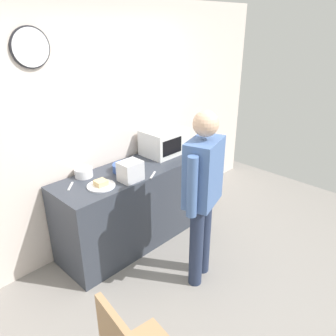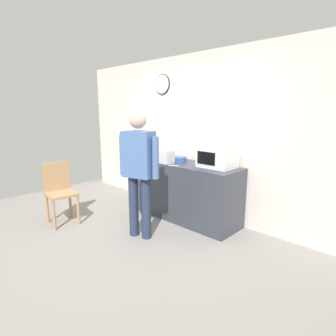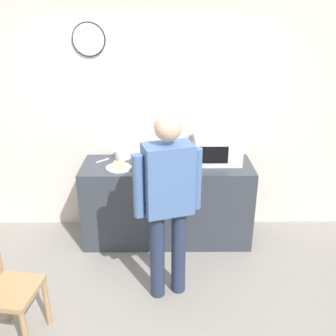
{
  "view_description": "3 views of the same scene",
  "coord_description": "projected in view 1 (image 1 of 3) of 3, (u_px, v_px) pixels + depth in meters",
  "views": [
    {
      "loc": [
        -1.9,
        -1.31,
        2.36
      ],
      "look_at": [
        0.19,
        0.71,
        1.07
      ],
      "focal_mm": 35.26,
      "sensor_mm": 36.0,
      "label": 1
    },
    {
      "loc": [
        2.91,
        -1.99,
        1.72
      ],
      "look_at": [
        0.23,
        0.81,
        0.89
      ],
      "focal_mm": 29.18,
      "sensor_mm": 36.0,
      "label": 2
    },
    {
      "loc": [
        0.17,
        -2.54,
        2.43
      ],
      "look_at": [
        0.2,
        0.73,
        1.07
      ],
      "focal_mm": 40.41,
      "sensor_mm": 36.0,
      "label": 3
    }
  ],
  "objects": [
    {
      "name": "sandwich_plate",
      "position": [
        101.0,
        185.0,
        3.17
      ],
      "size": [
        0.27,
        0.27,
        0.07
      ],
      "color": "white",
      "rests_on": "kitchen_counter"
    },
    {
      "name": "microwave",
      "position": [
        164.0,
        141.0,
        3.93
      ],
      "size": [
        0.5,
        0.39,
        0.3
      ],
      "color": "silver",
      "rests_on": "kitchen_counter"
    },
    {
      "name": "person_standing",
      "position": [
        203.0,
        188.0,
        2.95
      ],
      "size": [
        0.57,
        0.35,
        1.71
      ],
      "color": "#242E49",
      "rests_on": "ground_plane"
    },
    {
      "name": "cereal_bowl",
      "position": [
        84.0,
        173.0,
        3.37
      ],
      "size": [
        0.18,
        0.18,
        0.09
      ],
      "primitive_type": "cylinder",
      "color": "white",
      "rests_on": "kitchen_counter"
    },
    {
      "name": "ground_plane",
      "position": [
        209.0,
        301.0,
        3.04
      ],
      "size": [
        6.0,
        6.0,
        0.0
      ],
      "primitive_type": "plane",
      "color": "gray"
    },
    {
      "name": "spoon_utensil",
      "position": [
        153.0,
        175.0,
        3.41
      ],
      "size": [
        0.16,
        0.1,
        0.01
      ],
      "primitive_type": "cube",
      "rotation": [
        0.0,
        0.0,
        0.54
      ],
      "color": "silver",
      "rests_on": "kitchen_counter"
    },
    {
      "name": "toaster",
      "position": [
        130.0,
        171.0,
        3.27
      ],
      "size": [
        0.22,
        0.18,
        0.2
      ],
      "primitive_type": "cube",
      "color": "silver",
      "rests_on": "kitchen_counter"
    },
    {
      "name": "salad_bowl",
      "position": [
        123.0,
        168.0,
        3.5
      ],
      "size": [
        0.22,
        0.22,
        0.08
      ],
      "primitive_type": "cylinder",
      "color": "#33519E",
      "rests_on": "kitchen_counter"
    },
    {
      "name": "fork_utensil",
      "position": [
        70.0,
        186.0,
        3.18
      ],
      "size": [
        0.13,
        0.14,
        0.01
      ],
      "primitive_type": "cube",
      "rotation": [
        0.0,
        0.0,
        0.8
      ],
      "color": "silver",
      "rests_on": "kitchen_counter"
    },
    {
      "name": "kitchen_counter",
      "position": [
        136.0,
        204.0,
        3.76
      ],
      "size": [
        1.84,
        0.62,
        0.9
      ],
      "primitive_type": "cube",
      "color": "#333842",
      "rests_on": "ground_plane"
    },
    {
      "name": "back_wall",
      "position": [
        96.0,
        130.0,
        3.53
      ],
      "size": [
        5.4,
        0.13,
        2.6
      ],
      "color": "silver",
      "rests_on": "ground_plane"
    }
  ]
}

